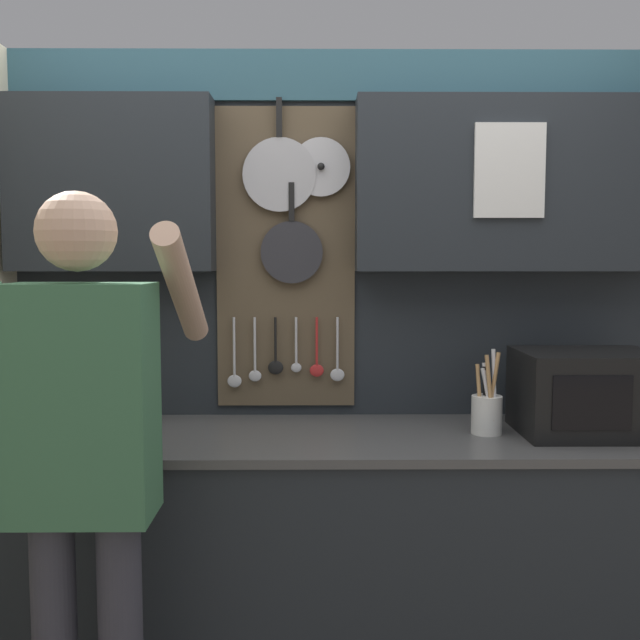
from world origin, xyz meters
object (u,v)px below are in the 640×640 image
knife_block (38,409)px  person (84,450)px  microwave (587,393)px  utensil_crock (487,411)px

knife_block → person: size_ratio=0.15×
microwave → knife_block: 1.93m
microwave → knife_block: size_ratio=1.88×
utensil_crock → microwave: bearing=0.0°
microwave → utensil_crock: (-0.35, -0.00, -0.06)m
utensil_crock → person: (-1.23, -0.58, 0.02)m
knife_block → person: 0.68m
microwave → knife_block: microwave is taller
utensil_crock → knife_block: bearing=180.0°
knife_block → utensil_crock: 1.58m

